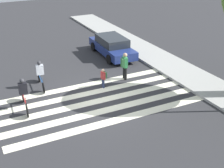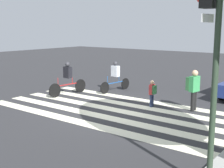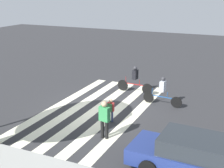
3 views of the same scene
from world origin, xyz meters
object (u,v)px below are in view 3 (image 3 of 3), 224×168
Objects in this scene: cyclist_mid_street at (135,79)px; cyclist_near_curb at (163,90)px; pedestrian_adult_tall_backpack at (105,116)px; pedestrian_adult_yellow_jacket at (111,109)px; car_parked_dark_suv at (199,157)px.

cyclist_mid_street reaches higher than cyclist_near_curb.
cyclist_near_curb is at bearing -91.72° from pedestrian_adult_tall_backpack.
pedestrian_adult_tall_backpack is at bearing -78.96° from pedestrian_adult_yellow_jacket.
cyclist_near_curb is at bearing -61.50° from car_parked_dark_suv.
pedestrian_adult_yellow_jacket is (0.46, -1.57, -0.30)m from pedestrian_adult_tall_backpack.
pedestrian_adult_yellow_jacket is at bearing -29.42° from car_parked_dark_suv.
pedestrian_adult_yellow_jacket is 4.49m from cyclist_mid_street.
car_parked_dark_suv is (-4.49, 2.77, 0.05)m from pedestrian_adult_yellow_jacket.
car_parked_dark_suv is (-4.95, 7.23, -0.16)m from cyclist_mid_street.
car_parked_dark_suv is at bearing 129.00° from cyclist_mid_street.
pedestrian_adult_yellow_jacket is 0.49× the size of cyclist_mid_street.
pedestrian_adult_tall_backpack is 4.21m from car_parked_dark_suv.
cyclist_mid_street is (0.46, -4.46, 0.21)m from pedestrian_adult_yellow_jacket.
cyclist_near_curb reaches higher than pedestrian_adult_yellow_jacket.
pedestrian_adult_tall_backpack reaches higher than cyclist_mid_street.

